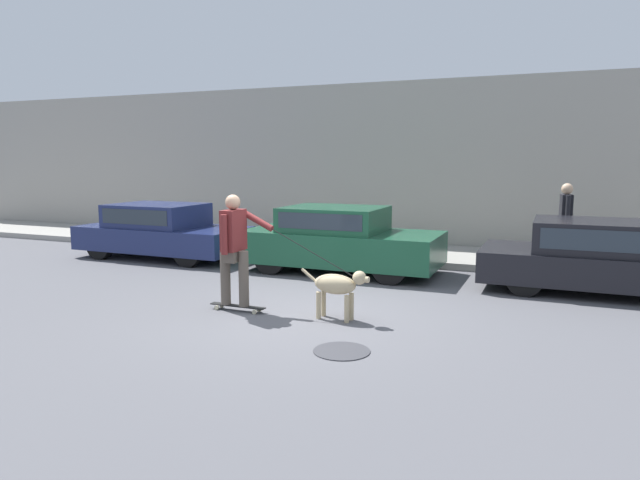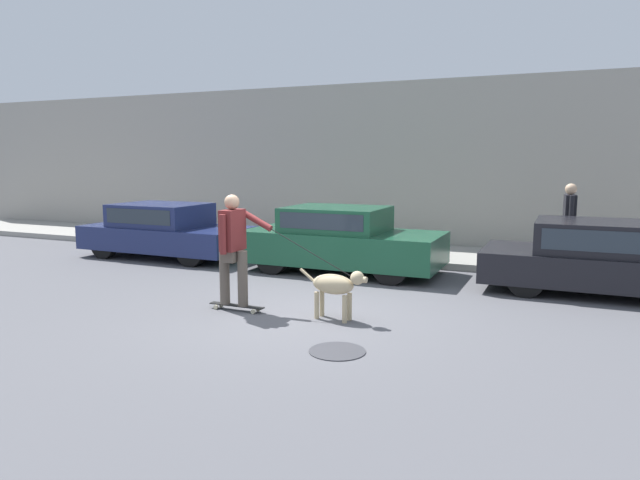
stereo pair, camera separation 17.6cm
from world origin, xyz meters
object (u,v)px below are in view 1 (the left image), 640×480
Objects in this scene: dog at (338,286)px; skateboarder at (235,245)px; parked_car_0 at (162,232)px; parked_car_1 at (340,241)px; parked_car_2 at (605,259)px; pedestrian_with_bag at (565,220)px; fire_hydrant at (262,242)px.

skateboarder is (-1.61, -0.14, 0.51)m from dog.
parked_car_1 reaches higher than parked_car_0.
pedestrian_with_bag is (-0.65, 1.68, 0.48)m from parked_car_2.
parked_car_1 is 2.36m from fire_hydrant.
parked_car_1 is 4.58m from pedestrian_with_bag.
pedestrian_with_bag is (8.70, 1.68, 0.47)m from parked_car_0.
fire_hydrant is at bearing 160.78° from parked_car_1.
parked_car_0 reaches higher than parked_car_2.
dog is (5.68, -3.32, -0.11)m from parked_car_0.
parked_car_1 is at bearing 115.51° from dog.
parked_car_0 is 8.87m from pedestrian_with_bag.
parked_car_1 is 3.54m from dog.
parked_car_1 reaches higher than fire_hydrant.
dog is at bearing 51.75° from pedestrian_with_bag.
skateboarder is at bearing -39.92° from parked_car_0.
parked_car_2 is at bearing 32.87° from skateboarder.
pedestrian_with_bag is (4.63, 5.14, 0.07)m from skateboarder.
parked_car_0 is 2.39m from fire_hydrant.
parked_car_1 reaches higher than parked_car_2.
pedestrian_with_bag reaches higher than parked_car_1.
dog is at bearing -137.80° from parked_car_2.
parked_car_0 is at bearing 3.81° from pedestrian_with_bag.
parked_car_1 is 3.69× the size of dog.
fire_hydrant is (-1.82, 4.23, -0.61)m from skateboarder.
parked_car_1 reaches higher than dog.
skateboarder is at bearing -66.75° from fire_hydrant.
parked_car_0 is 3.68× the size of dog.
fire_hydrant reaches higher than dog.
parked_car_0 is 9.35m from parked_car_2.
skateboarder is at bearing -146.76° from parked_car_2.
pedestrian_with_bag is at bearing 21.69° from parked_car_1.
dog is at bearing -29.85° from parked_car_0.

